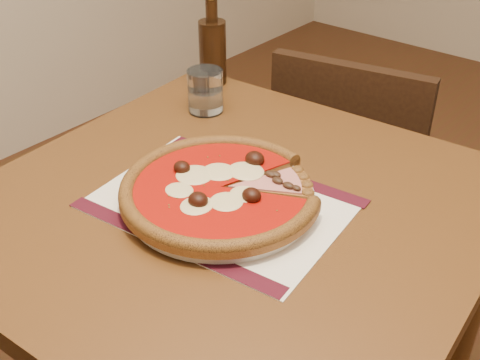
# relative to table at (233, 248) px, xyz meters

# --- Properties ---
(table) EXTENTS (0.85, 0.85, 0.75)m
(table) POSITION_rel_table_xyz_m (0.00, 0.00, 0.00)
(table) COLOR brown
(table) RESTS_ON ground
(chair_far) EXTENTS (0.45, 0.45, 0.80)m
(chair_far) POSITION_rel_table_xyz_m (-0.10, 0.61, -0.19)
(chair_far) COLOR black
(chair_far) RESTS_ON ground
(placemat) EXTENTS (0.42, 0.32, 0.00)m
(placemat) POSITION_rel_table_xyz_m (-0.01, -0.02, 0.10)
(placemat) COLOR white
(placemat) RESTS_ON table
(plate) EXTENTS (0.30, 0.30, 0.02)m
(plate) POSITION_rel_table_xyz_m (-0.01, -0.02, 0.11)
(plate) COLOR white
(plate) RESTS_ON placemat
(pizza) EXTENTS (0.33, 0.33, 0.04)m
(pizza) POSITION_rel_table_xyz_m (-0.01, -0.02, 0.13)
(pizza) COLOR #996325
(pizza) RESTS_ON plate
(ham_slice) EXTENTS (0.12, 0.13, 0.02)m
(ham_slice) POSITION_rel_table_xyz_m (0.06, 0.05, 0.13)
(ham_slice) COLOR #996325
(ham_slice) RESTS_ON plate
(water_glass) EXTENTS (0.09, 0.09, 0.09)m
(water_glass) POSITION_rel_table_xyz_m (-0.26, 0.22, 0.15)
(water_glass) COLOR white
(water_glass) RESTS_ON table
(bottle) EXTENTS (0.06, 0.06, 0.21)m
(bottle) POSITION_rel_table_xyz_m (-0.34, 0.34, 0.18)
(bottle) COLOR #341C0D
(bottle) RESTS_ON table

